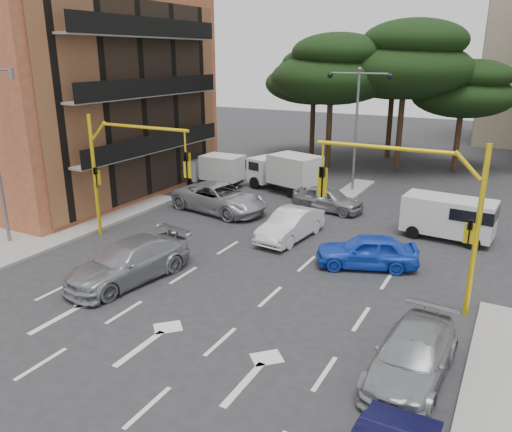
{
  "coord_description": "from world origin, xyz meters",
  "views": [
    {
      "loc": [
        9.52,
        -15.08,
        8.64
      ],
      "look_at": [
        -0.79,
        4.04,
        1.6
      ],
      "focal_mm": 35.0,
      "sensor_mm": 36.0,
      "label": 1
    }
  ],
  "objects_px": {
    "car_silver_parked": "(412,356)",
    "box_truck_b": "(284,172)",
    "signal_mast_left": "(121,162)",
    "car_blue_compact": "(367,251)",
    "car_silver_cross_b": "(328,199)",
    "box_truck_a": "(213,170)",
    "street_lamp_center": "(357,108)",
    "car_white_hatch": "(291,225)",
    "van_white": "(448,218)",
    "car_silver_cross_a": "(220,198)",
    "signal_mast_right": "(423,201)",
    "car_silver_wagon": "(128,262)"
  },
  "relations": [
    {
      "from": "car_silver_parked",
      "to": "box_truck_b",
      "type": "distance_m",
      "value": 20.32
    },
    {
      "from": "signal_mast_left",
      "to": "car_blue_compact",
      "type": "relative_size",
      "value": 1.41
    },
    {
      "from": "car_silver_cross_b",
      "to": "car_blue_compact",
      "type": "bearing_deg",
      "value": -140.81
    },
    {
      "from": "car_silver_cross_b",
      "to": "car_silver_parked",
      "type": "relative_size",
      "value": 0.9
    },
    {
      "from": "car_blue_compact",
      "to": "car_silver_cross_b",
      "type": "distance_m",
      "value": 8.12
    },
    {
      "from": "car_silver_cross_b",
      "to": "box_truck_a",
      "type": "distance_m",
      "value": 9.19
    },
    {
      "from": "street_lamp_center",
      "to": "car_white_hatch",
      "type": "height_order",
      "value": "street_lamp_center"
    },
    {
      "from": "car_blue_compact",
      "to": "car_silver_parked",
      "type": "bearing_deg",
      "value": 4.62
    },
    {
      "from": "van_white",
      "to": "street_lamp_center",
      "type": "bearing_deg",
      "value": -128.56
    },
    {
      "from": "car_silver_cross_a",
      "to": "box_truck_a",
      "type": "bearing_deg",
      "value": 46.52
    },
    {
      "from": "street_lamp_center",
      "to": "van_white",
      "type": "xyz_separation_m",
      "value": [
        6.82,
        -6.29,
        -4.38
      ]
    },
    {
      "from": "signal_mast_right",
      "to": "car_silver_parked",
      "type": "relative_size",
      "value": 1.29
    },
    {
      "from": "car_silver_cross_b",
      "to": "van_white",
      "type": "distance_m",
      "value": 6.99
    },
    {
      "from": "car_silver_cross_a",
      "to": "car_silver_cross_b",
      "type": "height_order",
      "value": "car_silver_cross_a"
    },
    {
      "from": "car_silver_wagon",
      "to": "box_truck_a",
      "type": "relative_size",
      "value": 1.22
    },
    {
      "from": "signal_mast_right",
      "to": "car_blue_compact",
      "type": "relative_size",
      "value": 1.41
    },
    {
      "from": "street_lamp_center",
      "to": "car_silver_cross_a",
      "type": "height_order",
      "value": "street_lamp_center"
    },
    {
      "from": "car_silver_parked",
      "to": "box_truck_a",
      "type": "height_order",
      "value": "box_truck_a"
    },
    {
      "from": "car_white_hatch",
      "to": "box_truck_b",
      "type": "distance_m",
      "value": 9.09
    },
    {
      "from": "car_white_hatch",
      "to": "box_truck_b",
      "type": "xyz_separation_m",
      "value": [
        -4.18,
        8.06,
        0.53
      ]
    },
    {
      "from": "street_lamp_center",
      "to": "car_blue_compact",
      "type": "height_order",
      "value": "street_lamp_center"
    },
    {
      "from": "box_truck_b",
      "to": "street_lamp_center",
      "type": "bearing_deg",
      "value": -48.82
    },
    {
      "from": "car_white_hatch",
      "to": "signal_mast_right",
      "type": "bearing_deg",
      "value": -25.02
    },
    {
      "from": "car_white_hatch",
      "to": "car_silver_wagon",
      "type": "bearing_deg",
      "value": -111.1
    },
    {
      "from": "signal_mast_right",
      "to": "van_white",
      "type": "bearing_deg",
      "value": 89.89
    },
    {
      "from": "box_truck_a",
      "to": "box_truck_b",
      "type": "relative_size",
      "value": 0.87
    },
    {
      "from": "street_lamp_center",
      "to": "van_white",
      "type": "bearing_deg",
      "value": -42.71
    },
    {
      "from": "car_blue_compact",
      "to": "van_white",
      "type": "distance_m",
      "value": 5.84
    },
    {
      "from": "car_blue_compact",
      "to": "car_white_hatch",
      "type": "bearing_deg",
      "value": -131.28
    },
    {
      "from": "car_silver_wagon",
      "to": "box_truck_a",
      "type": "xyz_separation_m",
      "value": [
        -5.35,
        14.36,
        0.31
      ]
    },
    {
      "from": "street_lamp_center",
      "to": "car_silver_cross_b",
      "type": "relative_size",
      "value": 1.86
    },
    {
      "from": "signal_mast_right",
      "to": "car_white_hatch",
      "type": "bearing_deg",
      "value": 149.21
    },
    {
      "from": "car_silver_cross_a",
      "to": "car_silver_parked",
      "type": "bearing_deg",
      "value": -119.57
    },
    {
      "from": "signal_mast_right",
      "to": "signal_mast_left",
      "type": "xyz_separation_m",
      "value": [
        -13.61,
        0.0,
        0.0
      ]
    },
    {
      "from": "van_white",
      "to": "car_silver_cross_a",
      "type": "bearing_deg",
      "value": -78.65
    },
    {
      "from": "van_white",
      "to": "box_truck_b",
      "type": "height_order",
      "value": "box_truck_b"
    },
    {
      "from": "car_silver_cross_a",
      "to": "car_silver_parked",
      "type": "height_order",
      "value": "car_silver_cross_a"
    },
    {
      "from": "car_white_hatch",
      "to": "box_truck_a",
      "type": "bearing_deg",
      "value": 148.14
    },
    {
      "from": "signal_mast_right",
      "to": "car_blue_compact",
      "type": "xyz_separation_m",
      "value": [
        -2.46,
        2.43,
        -3.16
      ]
    },
    {
      "from": "car_white_hatch",
      "to": "car_silver_wagon",
      "type": "relative_size",
      "value": 0.81
    },
    {
      "from": "car_silver_cross_a",
      "to": "car_silver_parked",
      "type": "relative_size",
      "value": 1.25
    },
    {
      "from": "signal_mast_right",
      "to": "car_silver_cross_b",
      "type": "height_order",
      "value": "signal_mast_right"
    },
    {
      "from": "signal_mast_left",
      "to": "box_truck_a",
      "type": "xyz_separation_m",
      "value": [
        -2.2,
        11.01,
        -2.79
      ]
    },
    {
      "from": "signal_mast_left",
      "to": "car_blue_compact",
      "type": "height_order",
      "value": "signal_mast_left"
    },
    {
      "from": "car_silver_cross_a",
      "to": "van_white",
      "type": "distance_m",
      "value": 12.3
    },
    {
      "from": "street_lamp_center",
      "to": "box_truck_b",
      "type": "distance_m",
      "value": 6.16
    },
    {
      "from": "street_lamp_center",
      "to": "car_silver_cross_a",
      "type": "relative_size",
      "value": 1.34
    },
    {
      "from": "signal_mast_left",
      "to": "car_blue_compact",
      "type": "distance_m",
      "value": 11.84
    },
    {
      "from": "car_blue_compact",
      "to": "car_silver_cross_a",
      "type": "bearing_deg",
      "value": -132.06
    },
    {
      "from": "car_silver_cross_a",
      "to": "car_silver_parked",
      "type": "xyz_separation_m",
      "value": [
        13.05,
        -10.66,
        -0.13
      ]
    }
  ]
}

